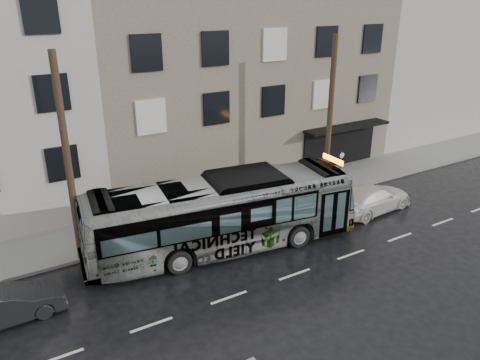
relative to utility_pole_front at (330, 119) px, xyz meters
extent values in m
plane|color=black|center=(-6.50, -3.30, -4.65)|extent=(120.00, 120.00, 0.00)
cube|color=gray|center=(-6.50, 1.60, -4.58)|extent=(90.00, 3.60, 0.15)
cube|color=gray|center=(-1.50, 9.40, 0.85)|extent=(20.00, 12.00, 11.00)
cube|color=beige|center=(17.50, 9.40, 1.35)|extent=(18.00, 12.00, 12.00)
cylinder|color=#463523|center=(0.00, 0.00, 0.00)|extent=(0.30, 0.30, 9.00)
cylinder|color=#463523|center=(-14.00, 0.00, 0.00)|extent=(0.30, 0.30, 9.00)
cylinder|color=slate|center=(1.10, 0.00, -3.30)|extent=(0.06, 0.06, 2.40)
imported|color=#B2B2B2|center=(-8.06, -2.25, -2.89)|extent=(12.90, 4.62, 3.51)
imported|color=silver|center=(0.90, -2.83, -3.92)|extent=(5.17, 2.44, 1.46)
imported|color=black|center=(-17.29, -2.93, -3.99)|extent=(4.06, 1.56, 1.32)
camera|label=1|loc=(-17.12, -19.20, 6.44)|focal=35.00mm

